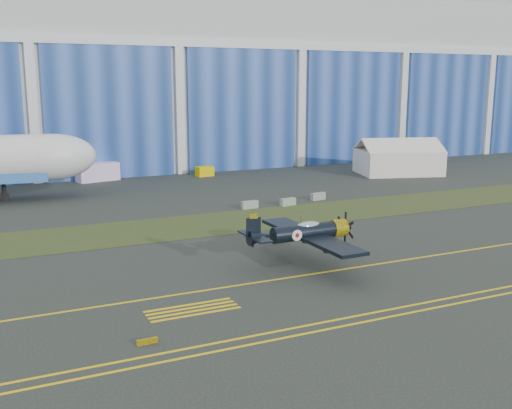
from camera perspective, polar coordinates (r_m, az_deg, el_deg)
name	(u,v)px	position (r m, az deg, el deg)	size (l,w,h in m)	color
ground	(354,248)	(54.11, 9.34, -4.06)	(260.00, 260.00, 0.00)	#2E332E
grass_median	(282,216)	(65.76, 2.47, -1.14)	(260.00, 10.00, 0.02)	#475128
hangar	(143,80)	(118.47, -10.75, 11.54)	(220.00, 45.70, 30.00)	silver
taxiway_centreline	(389,262)	(50.24, 12.56, -5.39)	(200.00, 0.20, 0.02)	yellow
edge_line_near	(476,300)	(43.52, 20.25, -8.49)	(80.00, 0.20, 0.02)	yellow
edge_line_far	(466,295)	(44.18, 19.33, -8.13)	(80.00, 0.20, 0.02)	yellow
hold_short_ladder	(192,310)	(39.40, -6.09, -9.92)	(6.00, 2.40, 0.02)	yellow
guard_board_left	(147,341)	(34.84, -10.32, -12.70)	(1.20, 0.15, 0.35)	yellow
warbird	(304,232)	(47.73, 4.59, -2.64)	(10.62, 12.76, 3.75)	black
tent	(398,156)	(99.45, 13.40, 4.54)	(14.70, 12.45, 5.85)	white
shipping_container	(98,172)	(92.83, -14.85, 3.00)	(6.14, 2.46, 2.66)	white
tug	(205,171)	(94.88, -4.92, 3.17)	(2.61, 1.63, 1.52)	#EFCF00
barrier_a	(250,205)	(69.84, -0.60, -0.02)	(2.00, 0.60, 0.90)	gray
barrier_b	(288,202)	(71.57, 3.06, 0.24)	(2.00, 0.60, 0.90)	gray
barrier_c	(318,196)	(75.44, 5.93, 0.77)	(2.00, 0.60, 0.90)	gray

